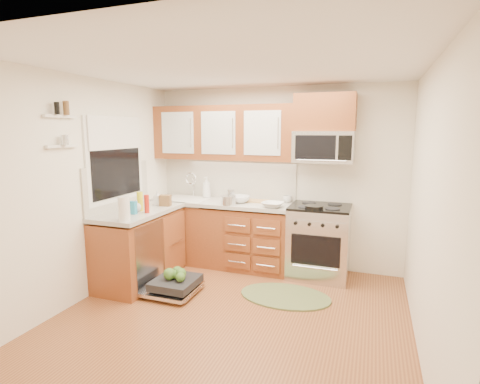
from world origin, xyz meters
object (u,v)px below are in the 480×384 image
at_px(microwave, 324,147).
at_px(cutting_board, 258,201).
at_px(upper_cabinets, 223,133).
at_px(sink, 186,207).
at_px(bowl_a, 273,205).
at_px(stock_pot, 229,200).
at_px(paper_towel_roll, 124,209).
at_px(rug, 285,296).
at_px(bowl_b, 239,199).
at_px(dishwasher, 173,285).
at_px(cup, 287,199).
at_px(range, 319,241).
at_px(skillet, 314,207).

relative_size(microwave, cutting_board, 2.40).
distance_m(upper_cabinets, sink, 1.21).
distance_m(cutting_board, bowl_a, 0.41).
distance_m(stock_pot, paper_towel_roll, 1.45).
relative_size(rug, paper_towel_roll, 3.87).
height_order(cutting_board, bowl_b, bowl_b).
bearing_deg(microwave, sink, -176.15).
bearing_deg(dishwasher, cup, 51.86).
distance_m(stock_pot, cup, 0.83).
height_order(range, dishwasher, range).
distance_m(upper_cabinets, range, 1.99).
bearing_deg(rug, sink, 155.36).
height_order(upper_cabinets, cup, upper_cabinets).
bearing_deg(stock_pot, rug, -31.45).
xyz_separation_m(sink, dishwasher, (0.39, -1.12, -0.70)).
height_order(range, sink, range).
height_order(dishwasher, stock_pot, stock_pot).
height_order(bowl_a, bowl_b, bowl_b).
bearing_deg(skillet, cup, 134.80).
height_order(dishwasher, skillet, skillet).
relative_size(cutting_board, cup, 2.64).
distance_m(dishwasher, bowl_a, 1.60).
bearing_deg(cup, bowl_b, -158.80).
distance_m(sink, cutting_board, 1.07).
xyz_separation_m(upper_cabinets, paper_towel_roll, (-0.52, -1.59, -0.81)).
bearing_deg(bowl_b, sink, 179.11).
xyz_separation_m(sink, skillet, (1.88, -0.21, 0.17)).
xyz_separation_m(range, cup, (-0.48, 0.22, 0.50)).
xyz_separation_m(stock_pot, bowl_a, (0.60, 0.03, -0.03)).
relative_size(skillet, bowl_a, 0.82).
distance_m(upper_cabinets, stock_pot, 0.98).
xyz_separation_m(dishwasher, cup, (1.06, 1.35, 0.87)).
bearing_deg(cutting_board, paper_towel_roll, -123.99).
bearing_deg(microwave, stock_pot, -164.46).
xyz_separation_m(sink, stock_pot, (0.74, -0.20, 0.19)).
bearing_deg(paper_towel_roll, rug, 22.15).
relative_size(microwave, bowl_a, 2.77).
bearing_deg(upper_cabinets, dishwasher, -96.04).
bearing_deg(cutting_board, cup, 14.55).
bearing_deg(bowl_b, skillet, -10.34).
xyz_separation_m(microwave, bowl_b, (-1.11, -0.14, -0.73)).
distance_m(cutting_board, cup, 0.41).
distance_m(range, sink, 1.96).
bearing_deg(range, upper_cabinets, 174.11).
height_order(range, skillet, skillet).
relative_size(range, dishwasher, 1.36).
bearing_deg(sink, upper_cabinets, 16.45).
bearing_deg(skillet, cutting_board, 157.97).
distance_m(stock_pot, bowl_a, 0.60).
distance_m(sink, rug, 1.99).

